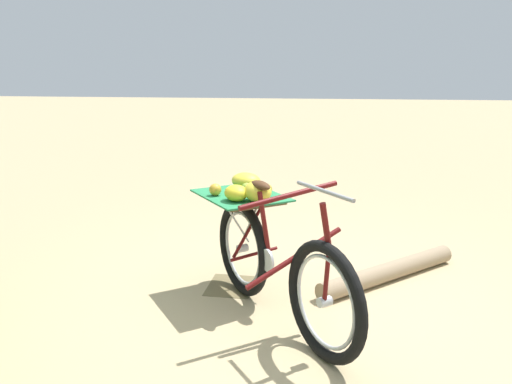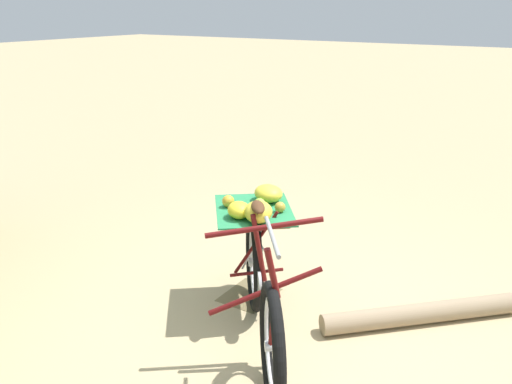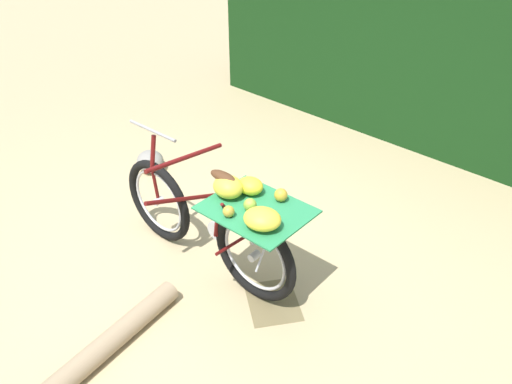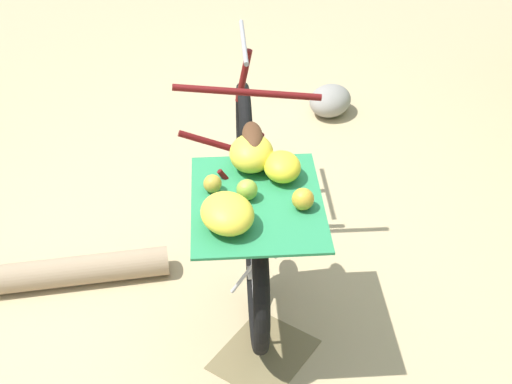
{
  "view_description": "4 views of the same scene",
  "coord_description": "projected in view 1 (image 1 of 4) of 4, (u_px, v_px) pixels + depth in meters",
  "views": [
    {
      "loc": [
        -3.25,
        -0.31,
        1.67
      ],
      "look_at": [
        0.22,
        0.25,
        0.83
      ],
      "focal_mm": 35.6,
      "sensor_mm": 36.0,
      "label": 1
    },
    {
      "loc": [
        -2.74,
        -1.58,
        2.17
      ],
      "look_at": [
        0.31,
        0.35,
        0.93
      ],
      "focal_mm": 38.08,
      "sensor_mm": 36.0,
      "label": 2
    },
    {
      "loc": [
        2.93,
        -0.12,
        2.63
      ],
      "look_at": [
        0.35,
        0.38,
        0.92
      ],
      "focal_mm": 34.39,
      "sensor_mm": 36.0,
      "label": 3
    },
    {
      "loc": [
        2.25,
        1.68,
        2.51
      ],
      "look_at": [
        0.39,
        0.41,
        0.86
      ],
      "focal_mm": 49.29,
      "sensor_mm": 36.0,
      "label": 4
    }
  ],
  "objects": [
    {
      "name": "ground_plane",
      "position": [
        286.0,
        316.0,
        3.56
      ],
      "size": [
        60.0,
        60.0,
        0.0
      ],
      "primitive_type": "plane",
      "color": "tan"
    },
    {
      "name": "bicycle",
      "position": [
        270.0,
        249.0,
        3.48
      ],
      "size": [
        1.59,
        1.33,
        1.03
      ],
      "rotation": [
        0.0,
        0.0,
        -2.48
      ],
      "color": "black",
      "rests_on": "ground_plane"
    },
    {
      "name": "fallen_log",
      "position": [
        389.0,
        271.0,
        4.16
      ],
      "size": [
        1.14,
        1.17,
        0.15
      ],
      "primitive_type": "cylinder",
      "rotation": [
        0.0,
        1.57,
        -0.8
      ],
      "color": "#9E8466",
      "rests_on": "ground_plane"
    },
    {
      "name": "leaf_litter_patch",
      "position": [
        231.0,
        286.0,
        4.06
      ],
      "size": [
        0.44,
        0.36,
        0.01
      ],
      "primitive_type": "cube",
      "color": "olive",
      "rests_on": "ground_plane"
    }
  ]
}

